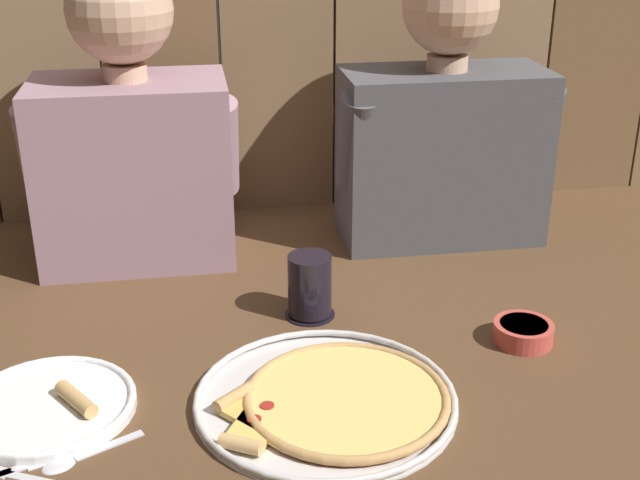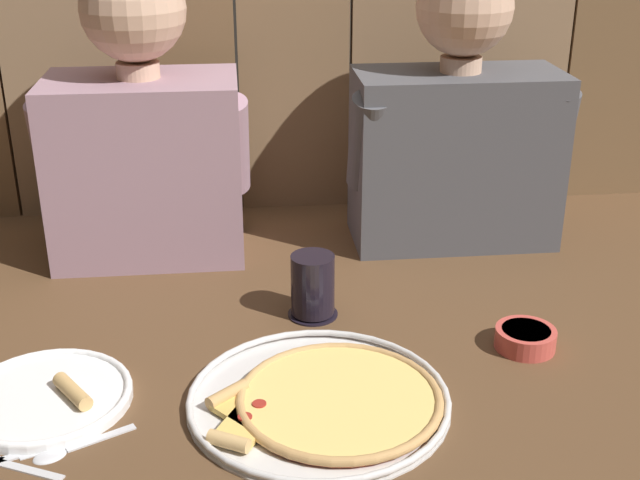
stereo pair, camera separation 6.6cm
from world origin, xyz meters
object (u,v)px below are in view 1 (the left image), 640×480
object	(u,v)px
pizza_tray	(333,399)
drinking_glass	(310,287)
diner_left	(130,125)
dinner_plate	(49,405)
diner_right	(444,115)
dipping_bowl	(523,332)

from	to	relation	value
pizza_tray	drinking_glass	world-z (taller)	drinking_glass
diner_left	dinner_plate	bearing A→B (deg)	-102.01
diner_left	drinking_glass	bearing A→B (deg)	-46.09
diner_right	dinner_plate	bearing A→B (deg)	-144.03
dinner_plate	dipping_bowl	world-z (taller)	same
diner_left	diner_right	bearing A→B (deg)	-0.03
pizza_tray	diner_right	bearing A→B (deg)	60.59
drinking_glass	diner_left	distance (m)	0.47
dinner_plate	drinking_glass	distance (m)	0.46
pizza_tray	diner_left	xyz separation A→B (m)	(-0.29, 0.57, 0.26)
dipping_bowl	diner_right	bearing A→B (deg)	91.29
dinner_plate	diner_right	bearing A→B (deg)	35.97
dipping_bowl	diner_left	size ratio (longest dim) A/B	0.17
dinner_plate	diner_left	world-z (taller)	diner_left
dipping_bowl	diner_left	xyz separation A→B (m)	(-0.62, 0.45, 0.25)
drinking_glass	dinner_plate	bearing A→B (deg)	-151.59
drinking_glass	diner_left	size ratio (longest dim) A/B	0.19
pizza_tray	dipping_bowl	world-z (taller)	dipping_bowl
pizza_tray	dinner_plate	size ratio (longest dim) A/B	1.53
dipping_bowl	diner_right	xyz separation A→B (m)	(-0.01, 0.45, 0.24)
dinner_plate	pizza_tray	bearing A→B (deg)	-7.12
diner_left	dipping_bowl	bearing A→B (deg)	-35.91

